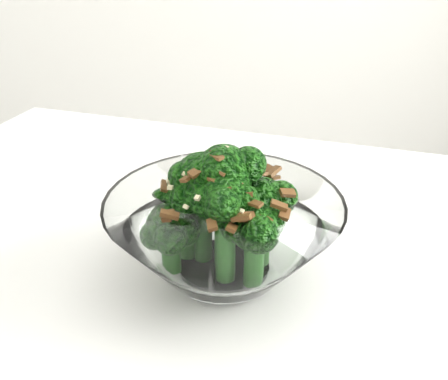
{
  "coord_description": "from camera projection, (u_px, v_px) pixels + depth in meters",
  "views": [
    {
      "loc": [
        0.03,
        -0.29,
        1.05
      ],
      "look_at": [
        0.05,
        0.1,
        0.84
      ],
      "focal_mm": 40.0,
      "sensor_mm": 36.0,
      "label": 1
    }
  ],
  "objects": [
    {
      "name": "table",
      "position": [
        332.0,
        377.0,
        0.46
      ],
      "size": [
        1.4,
        1.17,
        0.75
      ],
      "color": "white",
      "rests_on": "ground"
    },
    {
      "name": "broccoli_dish",
      "position": [
        224.0,
        228.0,
        0.46
      ],
      "size": [
        0.22,
        0.22,
        0.14
      ],
      "color": "white",
      "rests_on": "table"
    }
  ]
}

